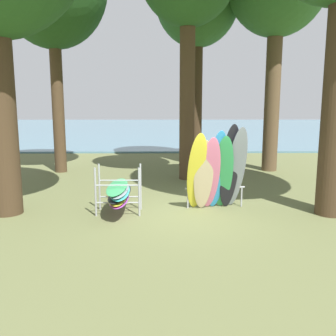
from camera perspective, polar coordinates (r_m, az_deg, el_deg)
The scene contains 5 objects.
ground_plane at distance 10.03m, azimuth 2.27°, elevation -6.79°, with size 80.00×80.00×0.00m, color #60663D.
lake_water at distance 39.23m, azimuth 0.09°, elevation 5.87°, with size 80.00×36.00×0.10m, color slate.
tree_far_right_back at distance 17.99m, azimuth 4.39°, elevation 23.70°, with size 3.68×3.68×9.41m.
leaning_board_pile at distance 10.19m, azimuth 7.35°, elevation -0.49°, with size 1.71×1.04×2.32m.
board_storage_rack at distance 10.04m, azimuth -7.34°, elevation -3.59°, with size 1.15×2.13×1.25m.
Camera 1 is at (-0.50, -9.58, 2.90)m, focal length 40.90 mm.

